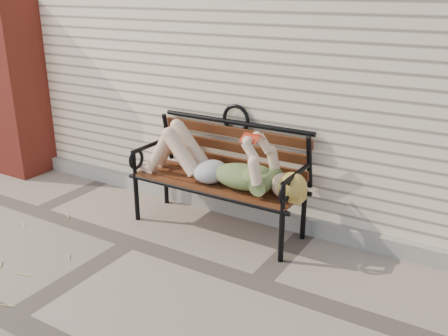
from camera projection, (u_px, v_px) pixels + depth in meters
The scene contains 6 objects.
ground at pixel (131, 242), 4.39m from camera, with size 80.00×80.00×0.00m, color gray.
house_wall at pixel (282, 39), 6.29m from camera, with size 8.00×4.00×3.00m, color beige.
foundation_strip at pixel (193, 197), 5.15m from camera, with size 8.00×0.10×0.15m, color #A19C92.
brick_pillar at pixel (17, 89), 5.77m from camera, with size 0.50×0.50×2.00m, color maroon.
garden_bench at pixel (223, 162), 4.52m from camera, with size 1.72×0.68×1.11m.
reading_woman at pixel (216, 163), 4.39m from camera, with size 1.62×0.37×0.51m.
Camera 1 is at (2.71, -2.92, 2.12)m, focal length 40.00 mm.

